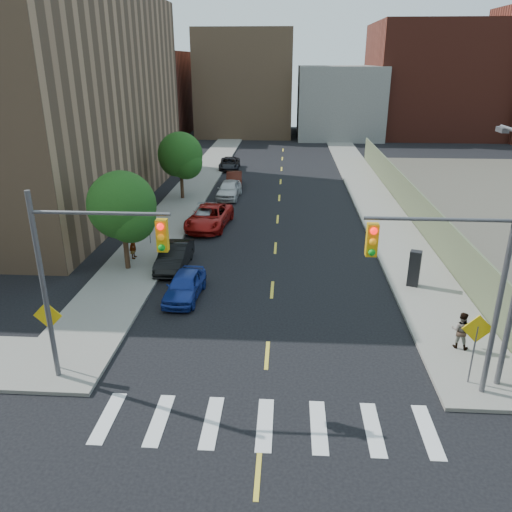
# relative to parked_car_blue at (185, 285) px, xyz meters

# --- Properties ---
(sidewalk_nw) EXTENTS (3.50, 73.00, 0.15)m
(sidewalk_nw) POSITION_rel_parked_car_blue_xyz_m (-3.55, 28.65, -0.58)
(sidewalk_nw) COLOR gray
(sidewalk_nw) RESTS_ON ground
(sidewalk_ne) EXTENTS (3.50, 73.00, 0.15)m
(sidewalk_ne) POSITION_rel_parked_car_blue_xyz_m (11.95, 28.65, -0.58)
(sidewalk_ne) COLOR gray
(sidewalk_ne) RESTS_ON ground
(fence_north) EXTENTS (0.12, 44.00, 2.50)m
(fence_north) POSITION_rel_parked_car_blue_xyz_m (13.80, 15.15, 0.60)
(fence_north) COLOR #596345
(fence_north) RESTS_ON ground
(bg_bldg_west) EXTENTS (14.00, 18.00, 12.00)m
(bg_bldg_west) POSITION_rel_parked_car_blue_xyz_m (-17.80, 57.15, 5.35)
(bg_bldg_west) COLOR #592319
(bg_bldg_west) RESTS_ON ground
(bg_bldg_midwest) EXTENTS (14.00, 16.00, 15.00)m
(bg_bldg_midwest) POSITION_rel_parked_car_blue_xyz_m (-1.80, 59.15, 6.85)
(bg_bldg_midwest) COLOR #8C6B4C
(bg_bldg_midwest) RESTS_ON ground
(bg_bldg_center) EXTENTS (12.00, 16.00, 10.00)m
(bg_bldg_center) POSITION_rel_parked_car_blue_xyz_m (12.20, 57.15, 4.35)
(bg_bldg_center) COLOR gray
(bg_bldg_center) RESTS_ON ground
(bg_bldg_east) EXTENTS (18.00, 18.00, 16.00)m
(bg_bldg_east) POSITION_rel_parked_car_blue_xyz_m (26.20, 59.15, 7.35)
(bg_bldg_east) COLOR #592319
(bg_bldg_east) RESTS_ON ground
(signal_nw) EXTENTS (4.59, 0.30, 7.00)m
(signal_nw) POSITION_rel_parked_car_blue_xyz_m (-1.78, -6.85, 3.88)
(signal_nw) COLOR #59595E
(signal_nw) RESTS_ON ground
(signal_ne) EXTENTS (4.59, 0.30, 7.00)m
(signal_ne) POSITION_rel_parked_car_blue_xyz_m (10.18, -6.85, 3.88)
(signal_ne) COLOR #59595E
(signal_ne) RESTS_ON ground
(warn_sign_nw) EXTENTS (1.06, 0.06, 2.83)m
(warn_sign_nw) POSITION_rel_parked_car_blue_xyz_m (-3.60, -6.35, 1.34)
(warn_sign_nw) COLOR #59595E
(warn_sign_nw) RESTS_ON ground
(warn_sign_ne) EXTENTS (1.06, 0.06, 2.83)m
(warn_sign_ne) POSITION_rel_parked_car_blue_xyz_m (11.40, -6.35, 1.34)
(warn_sign_ne) COLOR #59595E
(warn_sign_ne) RESTS_ON ground
(warn_sign_midwest) EXTENTS (1.06, 0.06, 2.83)m
(warn_sign_midwest) POSITION_rel_parked_car_blue_xyz_m (-3.60, 7.15, 1.34)
(warn_sign_midwest) COLOR #59595E
(warn_sign_midwest) RESTS_ON ground
(tree_west_near) EXTENTS (3.66, 3.64, 5.52)m
(tree_west_near) POSITION_rel_parked_car_blue_xyz_m (-3.80, 3.19, 2.83)
(tree_west_near) COLOR #332114
(tree_west_near) RESTS_ON ground
(tree_west_far) EXTENTS (3.66, 3.64, 5.52)m
(tree_west_far) POSITION_rel_parked_car_blue_xyz_m (-3.80, 18.19, 2.83)
(tree_west_far) COLOR #332114
(tree_west_far) RESTS_ON ground
(parked_car_blue) EXTENTS (1.77, 3.91, 1.30)m
(parked_car_blue) POSITION_rel_parked_car_blue_xyz_m (0.00, 0.00, 0.00)
(parked_car_blue) COLOR navy
(parked_car_blue) RESTS_ON ground
(parked_car_black) EXTENTS (1.49, 4.19, 1.38)m
(parked_car_black) POSITION_rel_parked_car_blue_xyz_m (-1.30, 3.67, 0.04)
(parked_car_black) COLOR black
(parked_car_black) RESTS_ON ground
(parked_car_red) EXTENTS (3.03, 5.63, 1.50)m
(parked_car_red) POSITION_rel_parked_car_blue_xyz_m (-0.47, 10.95, 0.10)
(parked_car_red) COLOR #9C130F
(parked_car_red) RESTS_ON ground
(parked_car_silver) EXTENTS (1.94, 4.37, 1.25)m
(parked_car_silver) POSITION_rel_parked_car_blue_xyz_m (-0.94, 10.94, -0.03)
(parked_car_silver) COLOR #A9ADB1
(parked_car_silver) RESTS_ON ground
(parked_car_white) EXTENTS (1.96, 4.44, 1.49)m
(parked_car_white) POSITION_rel_parked_car_blue_xyz_m (0.00, 18.86, 0.09)
(parked_car_white) COLOR silver
(parked_car_white) RESTS_ON ground
(parked_car_maroon) EXTENTS (1.77, 4.13, 1.32)m
(parked_car_maroon) POSITION_rel_parked_car_blue_xyz_m (0.00, 22.98, 0.01)
(parked_car_maroon) COLOR #3A130B
(parked_car_maroon) RESTS_ON ground
(parked_car_grey) EXTENTS (2.26, 4.54, 1.24)m
(parked_car_grey) POSITION_rel_parked_car_blue_xyz_m (-1.30, 30.62, -0.03)
(parked_car_grey) COLOR black
(parked_car_grey) RESTS_ON ground
(payphone) EXTENTS (0.67, 0.61, 1.85)m
(payphone) POSITION_rel_parked_car_blue_xyz_m (11.29, 1.82, 0.42)
(payphone) COLOR black
(payphone) RESTS_ON sidewalk_ne
(pedestrian_west) EXTENTS (0.44, 0.65, 1.74)m
(pedestrian_west) POSITION_rel_parked_car_blue_xyz_m (-3.89, 4.64, 0.37)
(pedestrian_west) COLOR gray
(pedestrian_west) RESTS_ON sidewalk_nw
(pedestrian_east) EXTENTS (0.92, 0.83, 1.54)m
(pedestrian_east) POSITION_rel_parked_car_blue_xyz_m (11.77, -4.01, 0.27)
(pedestrian_east) COLOR gray
(pedestrian_east) RESTS_ON sidewalk_ne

